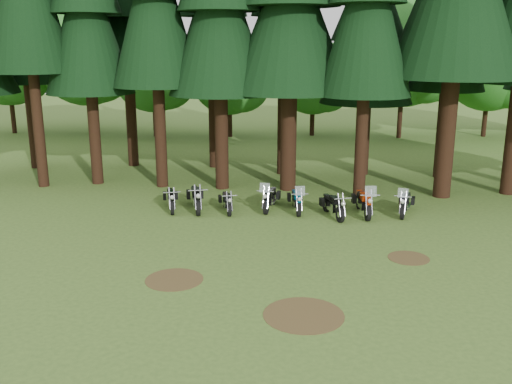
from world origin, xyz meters
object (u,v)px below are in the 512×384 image
(motorcycle_0, at_px, (171,200))
(motorcycle_2, at_px, (227,202))
(motorcycle_3, at_px, (270,199))
(motorcycle_4, at_px, (297,201))
(motorcycle_6, at_px, (364,203))
(motorcycle_5, at_px, (333,206))
(motorcycle_7, at_px, (405,204))
(motorcycle_1, at_px, (196,199))

(motorcycle_0, xyz_separation_m, motorcycle_2, (2.46, -0.06, -0.04))
(motorcycle_2, relative_size, motorcycle_3, 0.85)
(motorcycle_4, relative_size, motorcycle_6, 0.90)
(motorcycle_0, height_order, motorcycle_4, motorcycle_4)
(motorcycle_4, bearing_deg, motorcycle_5, -30.83)
(motorcycle_6, bearing_deg, motorcycle_0, 173.01)
(motorcycle_2, xyz_separation_m, motorcycle_5, (4.52, -0.35, 0.05))
(motorcycle_3, xyz_separation_m, motorcycle_7, (5.75, -0.24, -0.02))
(motorcycle_3, xyz_separation_m, motorcycle_5, (2.71, -0.86, -0.02))
(motorcycle_1, relative_size, motorcycle_2, 1.24)
(motorcycle_0, height_order, motorcycle_2, motorcycle_0)
(motorcycle_5, bearing_deg, motorcycle_1, 156.39)
(motorcycle_1, distance_m, motorcycle_2, 1.38)
(motorcycle_5, xyz_separation_m, motorcycle_6, (1.29, 0.39, 0.06))
(motorcycle_5, bearing_deg, motorcycle_6, -2.25)
(motorcycle_2, height_order, motorcycle_7, motorcycle_7)
(motorcycle_2, bearing_deg, motorcycle_7, -13.68)
(motorcycle_6, height_order, motorcycle_7, motorcycle_6)
(motorcycle_1, xyz_separation_m, motorcycle_3, (3.18, 0.39, -0.03))
(motorcycle_5, relative_size, motorcycle_6, 0.87)
(motorcycle_1, bearing_deg, motorcycle_0, 167.23)
(motorcycle_2, height_order, motorcycle_6, motorcycle_6)
(motorcycle_6, bearing_deg, motorcycle_1, 172.51)
(motorcycle_2, relative_size, motorcycle_6, 0.78)
(motorcycle_0, height_order, motorcycle_7, motorcycle_7)
(motorcycle_2, bearing_deg, motorcycle_5, -20.18)
(motorcycle_1, xyz_separation_m, motorcycle_6, (7.18, -0.08, 0.01))
(motorcycle_0, relative_size, motorcycle_2, 1.10)
(motorcycle_4, bearing_deg, motorcycle_3, 160.57)
(motorcycle_3, height_order, motorcycle_4, motorcycle_3)
(motorcycle_3, relative_size, motorcycle_7, 1.05)
(motorcycle_2, bearing_deg, motorcycle_3, 0.04)
(motorcycle_6, distance_m, motorcycle_7, 1.77)
(motorcycle_0, bearing_deg, motorcycle_3, -10.31)
(motorcycle_1, height_order, motorcycle_3, motorcycle_3)
(motorcycle_7, bearing_deg, motorcycle_0, -162.82)
(motorcycle_1, xyz_separation_m, motorcycle_2, (1.37, -0.12, -0.10))
(motorcycle_0, bearing_deg, motorcycle_4, -14.00)
(motorcycle_2, distance_m, motorcycle_7, 7.57)
(motorcycle_0, distance_m, motorcycle_3, 4.30)
(motorcycle_0, height_order, motorcycle_6, motorcycle_6)
(motorcycle_3, bearing_deg, motorcycle_5, -10.12)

